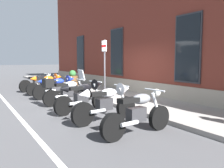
{
  "coord_description": "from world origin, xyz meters",
  "views": [
    {
      "loc": [
        8.59,
        -4.39,
        1.7
      ],
      "look_at": [
        1.16,
        0.06,
        0.81
      ],
      "focal_mm": 38.28,
      "sensor_mm": 36.0,
      "label": 1
    }
  ],
  "objects": [
    {
      "name": "parking_sign",
      "position": [
        -0.02,
        0.41,
        1.66
      ],
      "size": [
        0.36,
        0.07,
        2.37
      ],
      "color": "#4C4C51",
      "rests_on": "sidewalk"
    },
    {
      "name": "motorcycle_black_naked",
      "position": [
        -4.45,
        -1.2,
        0.47
      ],
      "size": [
        0.86,
        2.11,
        0.93
      ],
      "color": "black",
      "rests_on": "ground_plane"
    },
    {
      "name": "motorcycle_white_sport",
      "position": [
        3.02,
        -1.17,
        0.57
      ],
      "size": [
        0.62,
        2.1,
        1.04
      ],
      "color": "black",
      "rests_on": "ground_plane"
    },
    {
      "name": "barrel_planter",
      "position": [
        -4.77,
        0.88,
        0.52
      ],
      "size": [
        0.63,
        0.63,
        0.94
      ],
      "color": "brown",
      "rests_on": "sidewalk"
    },
    {
      "name": "ground_plane",
      "position": [
        0.0,
        0.0,
        0.0
      ],
      "size": [
        140.0,
        140.0,
        0.0
      ],
      "primitive_type": "plane",
      "color": "#424244"
    },
    {
      "name": "lane_stripe",
      "position": [
        0.0,
        -3.2,
        0.0
      ],
      "size": [
        30.5,
        0.12,
        0.01
      ],
      "primitive_type": "cube",
      "color": "silver",
      "rests_on": "ground_plane"
    },
    {
      "name": "motorcycle_silver_touring",
      "position": [
        0.12,
        -1.34,
        0.55
      ],
      "size": [
        0.65,
        2.0,
        1.31
      ],
      "color": "black",
      "rests_on": "ground_plane"
    },
    {
      "name": "brick_pub_facade",
      "position": [
        -0.0,
        6.4,
        3.66
      ],
      "size": [
        24.5,
        7.82,
        7.33
      ],
      "color": "maroon",
      "rests_on": "ground_plane"
    },
    {
      "name": "motorcycle_grey_naked",
      "position": [
        4.4,
        -1.18,
        0.49
      ],
      "size": [
        0.62,
        2.01,
        1.01
      ],
      "color": "black",
      "rests_on": "ground_plane"
    },
    {
      "name": "motorcycle_blue_sport",
      "position": [
        -1.59,
        -1.05,
        0.55
      ],
      "size": [
        0.63,
        2.15,
        1.0
      ],
      "color": "black",
      "rests_on": "ground_plane"
    },
    {
      "name": "motorcycle_black_sport",
      "position": [
        1.57,
        -1.22,
        0.57
      ],
      "size": [
        0.72,
        2.03,
        1.04
      ],
      "color": "black",
      "rests_on": "ground_plane"
    },
    {
      "name": "sidewalk",
      "position": [
        0.0,
        1.27,
        0.06
      ],
      "size": [
        30.5,
        2.54,
        0.13
      ],
      "primitive_type": "cube",
      "color": "gray",
      "rests_on": "ground_plane"
    },
    {
      "name": "motorcycle_orange_sport",
      "position": [
        -2.91,
        -1.14,
        0.56
      ],
      "size": [
        0.62,
        1.97,
        1.02
      ],
      "color": "black",
      "rests_on": "ground_plane"
    }
  ]
}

